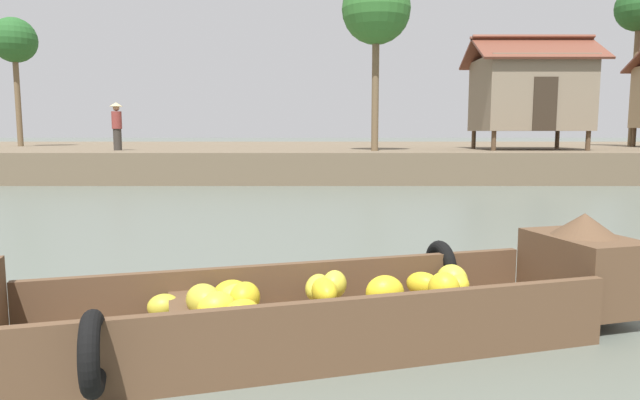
{
  "coord_description": "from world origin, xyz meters",
  "views": [
    {
      "loc": [
        0.84,
        0.26,
        1.66
      ],
      "look_at": [
        0.84,
        7.21,
        0.81
      ],
      "focal_mm": 31.33,
      "sensor_mm": 36.0,
      "label": 1
    }
  ],
  "objects_px": {
    "banana_boat": "(309,305)",
    "vendor_person": "(117,124)",
    "palm_tree_mid": "(376,11)",
    "palm_tree_near": "(14,42)",
    "palm_tree_far": "(640,10)",
    "stilt_house_left": "(530,93)"
  },
  "relations": [
    {
      "from": "palm_tree_mid",
      "to": "vendor_person",
      "type": "bearing_deg",
      "value": 176.91
    },
    {
      "from": "palm_tree_near",
      "to": "palm_tree_mid",
      "type": "relative_size",
      "value": 0.96
    },
    {
      "from": "banana_boat",
      "to": "palm_tree_far",
      "type": "height_order",
      "value": "palm_tree_far"
    },
    {
      "from": "stilt_house_left",
      "to": "vendor_person",
      "type": "distance_m",
      "value": 14.74
    },
    {
      "from": "palm_tree_near",
      "to": "palm_tree_mid",
      "type": "xyz_separation_m",
      "value": [
        15.29,
        -5.98,
        0.07
      ]
    },
    {
      "from": "vendor_person",
      "to": "banana_boat",
      "type": "bearing_deg",
      "value": -65.58
    },
    {
      "from": "stilt_house_left",
      "to": "palm_tree_near",
      "type": "bearing_deg",
      "value": 167.61
    },
    {
      "from": "palm_tree_near",
      "to": "vendor_person",
      "type": "xyz_separation_m",
      "value": [
        6.34,
        -5.5,
        -3.63
      ]
    },
    {
      "from": "palm_tree_far",
      "to": "banana_boat",
      "type": "bearing_deg",
      "value": -123.95
    },
    {
      "from": "banana_boat",
      "to": "vendor_person",
      "type": "height_order",
      "value": "vendor_person"
    },
    {
      "from": "banana_boat",
      "to": "vendor_person",
      "type": "xyz_separation_m",
      "value": [
        -7.0,
        15.41,
        1.62
      ]
    },
    {
      "from": "stilt_house_left",
      "to": "palm_tree_mid",
      "type": "bearing_deg",
      "value": -166.57
    },
    {
      "from": "palm_tree_near",
      "to": "palm_tree_far",
      "type": "relative_size",
      "value": 0.81
    },
    {
      "from": "palm_tree_mid",
      "to": "palm_tree_far",
      "type": "xyz_separation_m",
      "value": [
        11.79,
        5.49,
        1.17
      ]
    },
    {
      "from": "stilt_house_left",
      "to": "palm_tree_far",
      "type": "height_order",
      "value": "palm_tree_far"
    },
    {
      "from": "banana_boat",
      "to": "palm_tree_mid",
      "type": "xyz_separation_m",
      "value": [
        1.96,
        14.92,
        5.32
      ]
    },
    {
      "from": "stilt_house_left",
      "to": "palm_tree_mid",
      "type": "xyz_separation_m",
      "value": [
        -5.72,
        -1.37,
        2.59
      ]
    },
    {
      "from": "vendor_person",
      "to": "stilt_house_left",
      "type": "bearing_deg",
      "value": 3.45
    },
    {
      "from": "palm_tree_near",
      "to": "palm_tree_far",
      "type": "distance_m",
      "value": 27.11
    },
    {
      "from": "banana_boat",
      "to": "vendor_person",
      "type": "bearing_deg",
      "value": 114.42
    },
    {
      "from": "stilt_house_left",
      "to": "vendor_person",
      "type": "xyz_separation_m",
      "value": [
        -14.67,
        -0.88,
        -1.12
      ]
    },
    {
      "from": "vendor_person",
      "to": "palm_tree_mid",
      "type": "bearing_deg",
      "value": -3.09
    }
  ]
}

